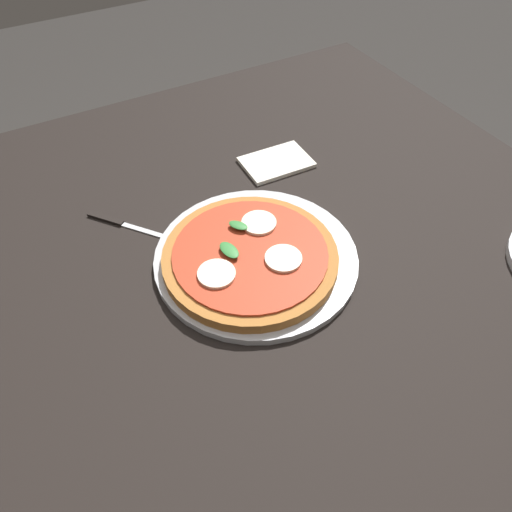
{
  "coord_description": "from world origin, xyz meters",
  "views": [
    {
      "loc": [
        0.31,
        0.53,
        1.31
      ],
      "look_at": [
        0.04,
        0.05,
        0.72
      ],
      "focal_mm": 35.47,
      "sensor_mm": 36.0,
      "label": 1
    }
  ],
  "objects_px": {
    "serving_tray": "(256,258)",
    "knife": "(119,223)",
    "dining_table": "(264,271)",
    "napkin": "(276,162)",
    "pizza": "(250,257)"
  },
  "relations": [
    {
      "from": "serving_tray",
      "to": "knife",
      "type": "relative_size",
      "value": 2.36
    },
    {
      "from": "dining_table",
      "to": "knife",
      "type": "height_order",
      "value": "knife"
    },
    {
      "from": "serving_tray",
      "to": "knife",
      "type": "height_order",
      "value": "serving_tray"
    },
    {
      "from": "dining_table",
      "to": "knife",
      "type": "distance_m",
      "value": 0.27
    },
    {
      "from": "dining_table",
      "to": "knife",
      "type": "xyz_separation_m",
      "value": [
        0.21,
        -0.14,
        0.1
      ]
    },
    {
      "from": "serving_tray",
      "to": "napkin",
      "type": "bearing_deg",
      "value": -128.07
    },
    {
      "from": "serving_tray",
      "to": "knife",
      "type": "bearing_deg",
      "value": -49.28
    },
    {
      "from": "serving_tray",
      "to": "dining_table",
      "type": "bearing_deg",
      "value": -131.84
    },
    {
      "from": "serving_tray",
      "to": "pizza",
      "type": "relative_size",
      "value": 1.18
    },
    {
      "from": "pizza",
      "to": "napkin",
      "type": "bearing_deg",
      "value": -129.48
    },
    {
      "from": "dining_table",
      "to": "knife",
      "type": "relative_size",
      "value": 8.18
    },
    {
      "from": "dining_table",
      "to": "serving_tray",
      "type": "height_order",
      "value": "serving_tray"
    },
    {
      "from": "dining_table",
      "to": "knife",
      "type": "bearing_deg",
      "value": -34.64
    },
    {
      "from": "serving_tray",
      "to": "pizza",
      "type": "height_order",
      "value": "pizza"
    },
    {
      "from": "dining_table",
      "to": "napkin",
      "type": "bearing_deg",
      "value": -126.85
    }
  ]
}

